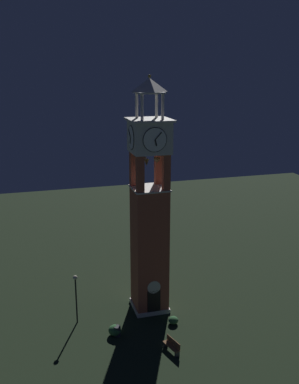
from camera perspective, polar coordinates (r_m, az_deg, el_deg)
ground at (r=39.36m, az=0.00°, el=-14.47°), size 80.00×80.00×0.00m
clock_tower at (r=35.98m, az=0.00°, el=-3.39°), size 3.23×3.23×19.22m
park_bench at (r=34.00m, az=2.88°, el=-18.95°), size 0.89×1.66×0.95m
lamp_post at (r=36.42m, az=-9.38°, el=-12.27°), size 0.36×0.36×4.13m
trash_bin at (r=35.70m, az=-4.14°, el=-17.25°), size 0.52×0.52×0.80m
shrub_near_entry at (r=35.78m, az=-4.45°, el=-17.16°), size 0.96×0.96×0.82m
shrub_left_of_tower at (r=37.10m, az=3.06°, el=-16.01°), size 0.79×0.79×0.61m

